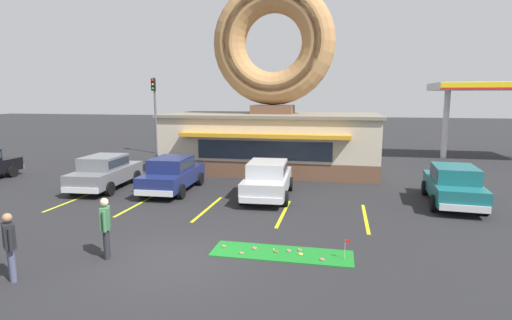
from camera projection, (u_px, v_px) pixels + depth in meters
ground_plane at (174, 261)px, 10.70m from camera, size 160.00×160.00×0.00m
donut_shop_building at (273, 107)px, 23.52m from camera, size 12.30×6.75×10.96m
putting_mat at (282, 253)px, 11.16m from camera, size 3.94×1.15×0.03m
mini_donut_near_left at (289, 251)px, 11.27m from camera, size 0.13×0.13×0.04m
mini_donut_near_right at (241, 253)px, 11.10m from camera, size 0.13×0.13×0.04m
mini_donut_mid_left at (276, 252)px, 11.21m from camera, size 0.13×0.13×0.04m
mini_donut_mid_centre at (300, 250)px, 11.33m from camera, size 0.13×0.13×0.04m
mini_donut_mid_right at (255, 248)px, 11.46m from camera, size 0.13×0.13×0.04m
mini_donut_far_left at (224, 246)px, 11.62m from camera, size 0.13×0.13×0.04m
mini_donut_far_centre at (322, 259)px, 10.67m from camera, size 0.13×0.13×0.04m
mini_donut_far_right at (301, 254)px, 11.04m from camera, size 0.13×0.13×0.04m
golf_ball at (274, 249)px, 11.36m from camera, size 0.04×0.04×0.04m
putting_flag_pin at (346, 245)px, 10.66m from camera, size 0.13×0.01×0.55m
car_navy at (172, 173)px, 18.46m from camera, size 2.12×4.63×1.60m
car_teal at (453, 183)px, 16.17m from camera, size 2.21×4.66×1.60m
car_silver at (268, 178)px, 17.30m from camera, size 2.16×4.64×1.60m
car_grey at (105, 171)px, 18.97m from camera, size 2.20×4.66×1.60m
pedestrian_blue_sweater_man at (10, 244)px, 9.41m from camera, size 0.48×0.43×1.66m
pedestrian_hooded_kid at (106, 225)px, 10.75m from camera, size 0.39×0.54×1.68m
trash_bin at (160, 167)px, 21.97m from camera, size 0.57×0.57×0.97m
traffic_light_pole at (155, 105)px, 30.36m from camera, size 0.28×0.47×5.80m
gas_station_canopy at (503, 89)px, 27.22m from camera, size 9.00×4.46×5.30m
parking_stripe_far_left at (73, 200)px, 16.90m from camera, size 0.12×3.60×0.01m
parking_stripe_left at (138, 204)px, 16.29m from camera, size 0.12×3.60×0.01m
parking_stripe_mid_left at (208, 208)px, 15.68m from camera, size 0.12×3.60×0.01m
parking_stripe_centre at (283, 213)px, 15.07m from camera, size 0.12×3.60×0.01m
parking_stripe_mid_right at (365, 218)px, 14.46m from camera, size 0.12×3.60×0.01m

